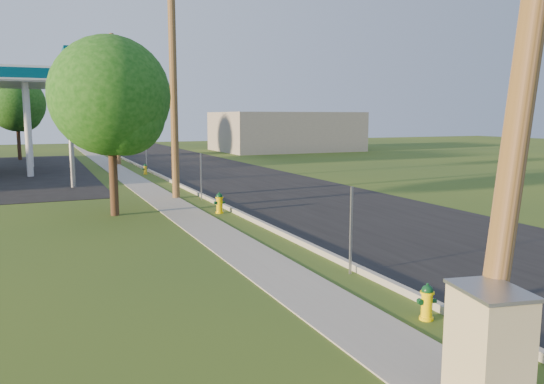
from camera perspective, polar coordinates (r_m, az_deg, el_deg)
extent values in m
plane|color=#2F4A1D|center=(9.06, 21.85, -15.47)|extent=(140.00, 140.00, 0.00)
cube|color=black|center=(19.26, 9.87, -2.56)|extent=(8.00, 120.00, 0.02)
cube|color=#9E9C91|center=(17.38, -1.17, -3.38)|extent=(0.15, 120.00, 0.15)
cube|color=#9C998F|center=(16.80, -6.70, -4.05)|extent=(1.50, 120.00, 0.03)
cylinder|color=brown|center=(7.33, 26.29, 16.84)|extent=(1.31, 0.32, 9.48)
cylinder|color=brown|center=(23.40, -10.56, 11.31)|extent=(0.32, 0.32, 9.80)
cylinder|color=brown|center=(41.09, -16.51, 9.47)|extent=(0.49, 0.32, 9.50)
cube|color=brown|center=(41.37, -16.72, 14.66)|extent=(1.40, 0.10, 0.12)
cube|color=gray|center=(12.03, 8.49, -4.15)|extent=(0.05, 0.04, 2.00)
cube|color=gray|center=(22.75, -7.63, 1.63)|extent=(0.05, 0.04, 2.00)
cube|color=gray|center=(34.58, -13.36, 3.68)|extent=(0.05, 0.04, 2.00)
cylinder|color=silver|center=(34.41, -24.79, 6.05)|extent=(0.36, 0.36, 5.50)
cylinder|color=silver|center=(41.01, -24.69, 6.27)|extent=(0.36, 0.36, 5.50)
cylinder|color=gray|center=(28.26, -20.82, 5.48)|extent=(0.24, 0.24, 5.00)
cube|color=silver|center=(28.34, -21.16, 12.15)|extent=(0.30, 2.00, 2.00)
cube|color=#00445A|center=(28.41, -21.25, 13.76)|extent=(0.34, 2.04, 0.50)
cube|color=gray|center=(56.15, 1.46, 6.53)|extent=(14.00, 10.00, 4.00)
cylinder|color=#392716|center=(19.78, -16.71, 2.26)|extent=(0.30, 0.30, 3.28)
sphere|color=#13460E|center=(19.70, -17.02, 9.86)|extent=(4.19, 4.19, 4.19)
sphere|color=#13460E|center=(19.45, -15.65, 8.01)|extent=(2.88, 2.88, 2.88)
cylinder|color=#392716|center=(48.37, -25.60, 5.22)|extent=(0.30, 0.30, 3.53)
sphere|color=#13460E|center=(48.35, -25.80, 8.56)|extent=(4.52, 4.52, 4.52)
sphere|color=#13460E|center=(48.03, -25.28, 7.75)|extent=(3.11, 3.11, 3.11)
cylinder|color=#FFD700|center=(9.94, 16.25, -12.89)|extent=(0.25, 0.25, 0.05)
cylinder|color=#FFD700|center=(9.86, 16.31, -11.60)|extent=(0.19, 0.19, 0.53)
cylinder|color=#FFD700|center=(9.79, 16.36, -10.33)|extent=(0.25, 0.25, 0.04)
sphere|color=#0A3719|center=(9.78, 16.37, -10.14)|extent=(0.20, 0.20, 0.20)
cylinder|color=#0A3719|center=(9.74, 16.40, -9.54)|extent=(0.04, 0.04, 0.05)
cylinder|color=#0A3719|center=(9.73, 16.64, -11.44)|extent=(0.12, 0.13, 0.10)
cylinder|color=#0A3719|center=(9.79, 15.66, -11.29)|extent=(0.11, 0.10, 0.08)
cylinder|color=#0A3719|center=(9.89, 16.99, -11.14)|extent=(0.11, 0.10, 0.08)
cylinder|color=#E5BB00|center=(19.68, -5.66, -2.19)|extent=(0.29, 0.29, 0.06)
cylinder|color=#E5BB00|center=(19.63, -5.67, -1.38)|extent=(0.23, 0.23, 0.63)
cylinder|color=#E5BB00|center=(19.59, -5.68, -0.59)|extent=(0.29, 0.29, 0.04)
sphere|color=#093417|center=(19.58, -5.68, -0.47)|extent=(0.24, 0.24, 0.24)
cylinder|color=#093417|center=(19.57, -5.69, -0.11)|extent=(0.05, 0.05, 0.06)
cylinder|color=#093417|center=(19.48, -5.53, -1.20)|extent=(0.12, 0.13, 0.12)
cylinder|color=#093417|center=(19.57, -6.08, -1.17)|extent=(0.11, 0.10, 0.09)
cylinder|color=#093417|center=(19.67, -5.27, -1.11)|extent=(0.11, 0.10, 0.09)
cylinder|color=yellow|center=(33.68, -13.46, 1.90)|extent=(0.25, 0.25, 0.05)
cylinder|color=yellow|center=(33.65, -13.47, 2.31)|extent=(0.20, 0.20, 0.54)
cylinder|color=yellow|center=(33.63, -13.49, 2.70)|extent=(0.25, 0.25, 0.04)
sphere|color=#0E3E1F|center=(33.63, -13.49, 2.76)|extent=(0.21, 0.21, 0.21)
cylinder|color=#0E3E1F|center=(33.62, -13.49, 2.95)|extent=(0.04, 0.04, 0.05)
cylinder|color=#0E3E1F|center=(33.54, -13.35, 2.42)|extent=(0.13, 0.14, 0.10)
cylinder|color=#0E3E1F|center=(33.57, -13.65, 2.41)|extent=(0.11, 0.11, 0.08)
cylinder|color=#0E3E1F|center=(33.72, -13.30, 2.45)|extent=(0.11, 0.11, 0.08)
cube|color=tan|center=(7.00, 22.17, -15.85)|extent=(0.81, 0.98, 1.53)
cube|color=gray|center=(6.73, 22.53, -9.72)|extent=(0.86, 1.03, 0.04)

